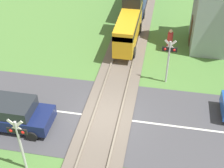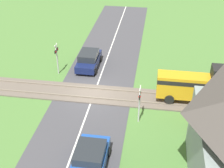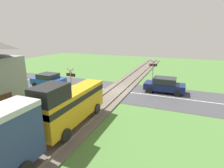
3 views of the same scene
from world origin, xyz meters
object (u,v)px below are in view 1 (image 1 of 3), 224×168
crossing_signal_west_approach (19,138)px  pedestrian_by_station (170,40)px  crossing_signal_east_approach (169,56)px  car_near_crossing (13,113)px

crossing_signal_west_approach → pedestrian_by_station: (6.12, 12.27, -1.22)m
pedestrian_by_station → crossing_signal_east_approach: bearing=-90.5°
pedestrian_by_station → car_near_crossing: bearing=-128.8°
car_near_crossing → crossing_signal_east_approach: bearing=35.1°
car_near_crossing → pedestrian_by_station: size_ratio=2.57×
car_near_crossing → crossing_signal_east_approach: (7.77, 5.45, 1.13)m
crossing_signal_west_approach → pedestrian_by_station: 13.77m
crossing_signal_west_approach → crossing_signal_east_approach: same height
crossing_signal_west_approach → crossing_signal_east_approach: (6.08, 8.02, 0.00)m
crossing_signal_east_approach → pedestrian_by_station: (0.04, 4.25, -1.22)m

